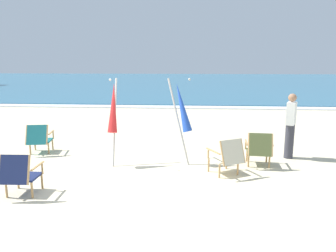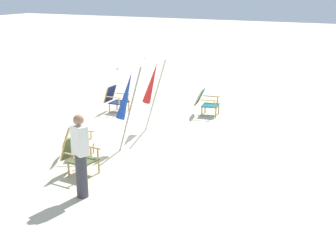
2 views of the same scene
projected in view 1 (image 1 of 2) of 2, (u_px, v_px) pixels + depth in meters
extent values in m
plane|color=beige|center=(118.00, 177.00, 6.96)|extent=(80.00, 80.00, 0.00)
cube|color=#2D6684|center=(178.00, 82.00, 37.05)|extent=(80.00, 40.00, 0.10)
cube|color=white|center=(162.00, 107.00, 17.21)|extent=(80.00, 1.10, 0.06)
cube|color=beige|center=(223.00, 159.00, 7.11)|extent=(0.69, 0.67, 0.04)
cube|color=beige|center=(233.00, 152.00, 6.77)|extent=(0.53, 0.42, 0.50)
cylinder|color=tan|center=(209.00, 165.00, 7.24)|extent=(0.04, 0.04, 0.32)
cylinder|color=tan|center=(226.00, 162.00, 7.43)|extent=(0.04, 0.04, 0.32)
cylinder|color=tan|center=(219.00, 171.00, 6.85)|extent=(0.04, 0.04, 0.32)
cylinder|color=tan|center=(238.00, 168.00, 7.04)|extent=(0.04, 0.04, 0.32)
cube|color=tan|center=(213.00, 151.00, 6.93)|extent=(0.28, 0.48, 0.02)
cylinder|color=tan|center=(208.00, 154.00, 7.12)|extent=(0.04, 0.04, 0.22)
cube|color=tan|center=(235.00, 148.00, 7.16)|extent=(0.28, 0.48, 0.02)
cylinder|color=tan|center=(230.00, 151.00, 7.35)|extent=(0.04, 0.04, 0.22)
cylinder|color=tan|center=(222.00, 153.00, 6.66)|extent=(0.14, 0.21, 0.50)
cylinder|color=tan|center=(243.00, 151.00, 6.87)|extent=(0.14, 0.21, 0.50)
cube|color=#515B33|center=(258.00, 152.00, 7.70)|extent=(0.56, 0.52, 0.04)
cube|color=#515B33|center=(260.00, 145.00, 7.34)|extent=(0.51, 0.23, 0.51)
cylinder|color=tan|center=(247.00, 155.00, 7.97)|extent=(0.04, 0.04, 0.32)
cylinder|color=tan|center=(267.00, 156.00, 7.91)|extent=(0.04, 0.04, 0.32)
cylinder|color=tan|center=(248.00, 160.00, 7.56)|extent=(0.04, 0.04, 0.32)
cylinder|color=tan|center=(269.00, 161.00, 7.49)|extent=(0.04, 0.04, 0.32)
cube|color=tan|center=(246.00, 142.00, 7.68)|extent=(0.08, 0.53, 0.02)
cylinder|color=tan|center=(246.00, 145.00, 7.88)|extent=(0.04, 0.04, 0.22)
cube|color=tan|center=(271.00, 143.00, 7.60)|extent=(0.08, 0.53, 0.02)
cylinder|color=tan|center=(270.00, 146.00, 7.80)|extent=(0.04, 0.04, 0.22)
cylinder|color=tan|center=(249.00, 144.00, 7.38)|extent=(0.06, 0.20, 0.51)
cylinder|color=tan|center=(272.00, 145.00, 7.30)|extent=(0.06, 0.20, 0.51)
cube|color=#196066|center=(41.00, 140.00, 8.76)|extent=(0.60, 0.56, 0.04)
cube|color=#196066|center=(37.00, 135.00, 8.37)|extent=(0.53, 0.34, 0.49)
cylinder|color=tan|center=(35.00, 144.00, 8.98)|extent=(0.04, 0.04, 0.32)
cylinder|color=tan|center=(53.00, 144.00, 9.02)|extent=(0.04, 0.04, 0.32)
cylinder|color=tan|center=(30.00, 149.00, 8.56)|extent=(0.04, 0.04, 0.32)
cylinder|color=tan|center=(49.00, 148.00, 8.60)|extent=(0.04, 0.04, 0.32)
cube|color=tan|center=(29.00, 133.00, 8.67)|extent=(0.13, 0.53, 0.02)
cylinder|color=tan|center=(32.00, 135.00, 8.87)|extent=(0.04, 0.04, 0.22)
cube|color=tan|center=(51.00, 132.00, 8.72)|extent=(0.13, 0.53, 0.02)
cylinder|color=tan|center=(53.00, 135.00, 8.93)|extent=(0.04, 0.04, 0.22)
cylinder|color=tan|center=(26.00, 135.00, 8.34)|extent=(0.08, 0.26, 0.49)
cylinder|color=tan|center=(47.00, 135.00, 8.40)|extent=(0.08, 0.26, 0.49)
cube|color=#19234C|center=(24.00, 177.00, 6.03)|extent=(0.54, 0.50, 0.04)
cube|color=#19234C|center=(14.00, 170.00, 5.67)|extent=(0.50, 0.21, 0.51)
cylinder|color=tan|center=(18.00, 181.00, 6.29)|extent=(0.04, 0.04, 0.32)
cylinder|color=tan|center=(42.00, 181.00, 6.27)|extent=(0.04, 0.04, 0.32)
cylinder|color=tan|center=(6.00, 189.00, 5.86)|extent=(0.04, 0.04, 0.32)
cylinder|color=tan|center=(32.00, 190.00, 5.85)|extent=(0.04, 0.04, 0.32)
cube|color=tan|center=(7.00, 165.00, 5.98)|extent=(0.05, 0.53, 0.02)
cylinder|color=tan|center=(13.00, 168.00, 6.19)|extent=(0.04, 0.04, 0.22)
cube|color=tan|center=(38.00, 166.00, 5.96)|extent=(0.05, 0.53, 0.02)
cylinder|color=tan|center=(42.00, 168.00, 6.17)|extent=(0.04, 0.04, 0.22)
cylinder|color=tan|center=(0.00, 169.00, 5.68)|extent=(0.05, 0.20, 0.51)
cylinder|color=tan|center=(29.00, 170.00, 5.66)|extent=(0.05, 0.20, 0.51)
cylinder|color=#B7B2A8|center=(115.00, 122.00, 7.73)|extent=(0.05, 0.67, 2.02)
cone|color=red|center=(113.00, 108.00, 7.56)|extent=(0.23, 0.56, 1.17)
sphere|color=#B7B2A8|center=(110.00, 80.00, 7.23)|extent=(0.06, 0.06, 0.06)
cylinder|color=#B7B2A8|center=(178.00, 122.00, 7.74)|extent=(0.56, 0.40, 2.02)
cone|color=blue|center=(182.00, 107.00, 7.61)|extent=(0.57, 0.49, 1.17)
sphere|color=#B7B2A8|center=(189.00, 79.00, 7.36)|extent=(0.06, 0.06, 0.06)
cylinder|color=#383842|center=(289.00, 141.00, 8.22)|extent=(0.22, 0.22, 0.86)
cube|color=white|center=(291.00, 113.00, 8.08)|extent=(0.32, 0.39, 0.56)
sphere|color=#9E7051|center=(292.00, 98.00, 8.00)|extent=(0.20, 0.20, 0.20)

